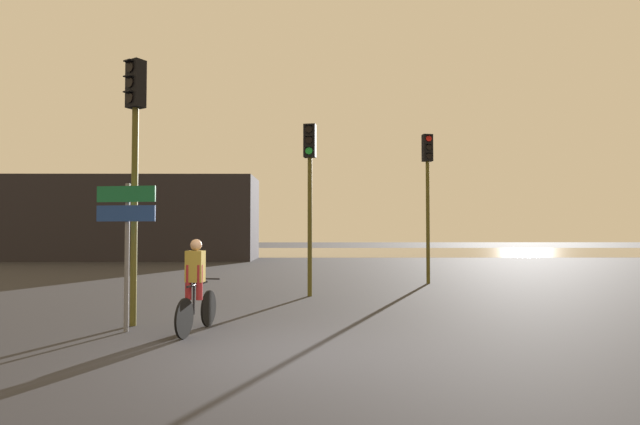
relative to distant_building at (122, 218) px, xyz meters
name	(u,v)px	position (x,y,z in m)	size (l,w,h in m)	color
ground_plane	(287,355)	(11.00, -22.13, -2.42)	(120.00, 120.00, 0.00)	#28282D
water_strip	(311,252)	(11.00, 10.00, -2.41)	(80.00, 16.00, 0.01)	gray
distant_building	(122,218)	(0.00, 0.00, 0.00)	(15.56, 4.00, 4.83)	black
traffic_light_far_right	(428,180)	(15.10, -12.83, 0.99)	(0.35, 0.37, 4.95)	#4C4719
traffic_light_center	(310,177)	(11.23, -15.91, 0.79)	(0.36, 0.37, 4.63)	#4C4719
traffic_light_near_left	(135,142)	(8.00, -19.98, 1.01)	(0.40, 0.42, 4.98)	#4C4719
direction_sign_post	(126,229)	(8.08, -20.55, -0.62)	(1.09, 0.21, 2.60)	slate
cyclist	(196,285)	(9.32, -20.61, -1.60)	(0.49, 1.69, 1.62)	black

